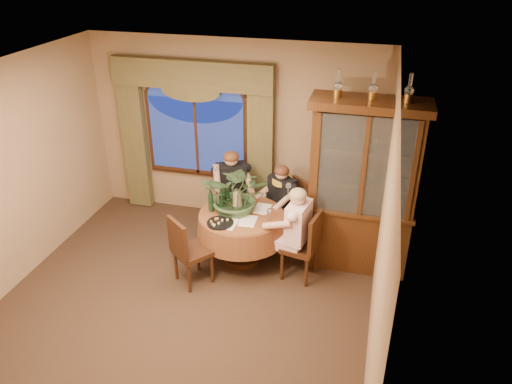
% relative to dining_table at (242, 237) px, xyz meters
% --- Properties ---
extents(floor, '(5.00, 5.00, 0.00)m').
position_rel_dining_table_xyz_m(floor, '(-0.45, -1.25, -0.38)').
color(floor, black).
rests_on(floor, ground).
extents(wall_back, '(4.50, 0.00, 4.50)m').
position_rel_dining_table_xyz_m(wall_back, '(-0.45, 1.25, 1.02)').
color(wall_back, '#90704F').
rests_on(wall_back, ground).
extents(wall_right, '(0.00, 5.00, 5.00)m').
position_rel_dining_table_xyz_m(wall_right, '(1.80, -1.25, 1.02)').
color(wall_right, '#90704F').
rests_on(wall_right, ground).
extents(ceiling, '(5.00, 5.00, 0.00)m').
position_rel_dining_table_xyz_m(ceiling, '(-0.45, -1.25, 2.42)').
color(ceiling, white).
rests_on(ceiling, wall_back).
extents(window, '(1.62, 0.10, 1.32)m').
position_rel_dining_table_xyz_m(window, '(-1.05, 1.18, 0.92)').
color(window, navy).
rests_on(window, wall_back).
extents(arched_transom, '(1.60, 0.06, 0.44)m').
position_rel_dining_table_xyz_m(arched_transom, '(-1.05, 1.18, 1.71)').
color(arched_transom, navy).
rests_on(arched_transom, wall_back).
extents(drapery_left, '(0.38, 0.14, 2.32)m').
position_rel_dining_table_xyz_m(drapery_left, '(-2.08, 1.13, 0.80)').
color(drapery_left, '#4C4526').
rests_on(drapery_left, floor).
extents(drapery_right, '(0.38, 0.14, 2.32)m').
position_rel_dining_table_xyz_m(drapery_right, '(-0.02, 1.13, 0.80)').
color(drapery_right, '#4C4526').
rests_on(drapery_right, floor).
extents(swag_valance, '(2.45, 0.16, 0.42)m').
position_rel_dining_table_xyz_m(swag_valance, '(-1.05, 1.10, 1.90)').
color(swag_valance, '#4C4526').
rests_on(swag_valance, wall_back).
extents(dining_table, '(1.61, 1.61, 0.75)m').
position_rel_dining_table_xyz_m(dining_table, '(0.00, 0.00, 0.00)').
color(dining_table, maroon).
rests_on(dining_table, floor).
extents(china_cabinet, '(1.44, 0.57, 2.34)m').
position_rel_dining_table_xyz_m(china_cabinet, '(1.53, 0.32, 0.79)').
color(china_cabinet, '#341A0B').
rests_on(china_cabinet, floor).
extents(oil_lamp_left, '(0.11, 0.11, 0.34)m').
position_rel_dining_table_xyz_m(oil_lamp_left, '(1.12, 0.32, 2.13)').
color(oil_lamp_left, '#A5722D').
rests_on(oil_lamp_left, china_cabinet).
extents(oil_lamp_center, '(0.11, 0.11, 0.34)m').
position_rel_dining_table_xyz_m(oil_lamp_center, '(1.53, 0.32, 2.13)').
color(oil_lamp_center, '#A5722D').
rests_on(oil_lamp_center, china_cabinet).
extents(oil_lamp_right, '(0.11, 0.11, 0.34)m').
position_rel_dining_table_xyz_m(oil_lamp_right, '(1.93, 0.32, 2.13)').
color(oil_lamp_right, '#A5722D').
rests_on(oil_lamp_right, china_cabinet).
extents(chair_right, '(0.49, 0.49, 0.96)m').
position_rel_dining_table_xyz_m(chair_right, '(0.83, -0.16, 0.10)').
color(chair_right, black).
rests_on(chair_right, floor).
extents(chair_back_right, '(0.59, 0.59, 0.96)m').
position_rel_dining_table_xyz_m(chair_back_right, '(0.55, 0.61, 0.10)').
color(chair_back_right, black).
rests_on(chair_back_right, floor).
extents(chair_back, '(0.56, 0.56, 0.96)m').
position_rel_dining_table_xyz_m(chair_back, '(-0.38, 0.77, 0.10)').
color(chair_back, black).
rests_on(chair_back, floor).
extents(chair_front_left, '(0.59, 0.59, 0.96)m').
position_rel_dining_table_xyz_m(chair_front_left, '(-0.48, -0.60, 0.10)').
color(chair_front_left, black).
rests_on(chair_front_left, floor).
extents(person_pink, '(0.51, 0.54, 1.30)m').
position_rel_dining_table_xyz_m(person_pink, '(0.79, -0.15, 0.27)').
color(person_pink, silver).
rests_on(person_pink, floor).
extents(person_back, '(0.62, 0.61, 1.33)m').
position_rel_dining_table_xyz_m(person_back, '(-0.36, 0.71, 0.29)').
color(person_back, black).
rests_on(person_back, floor).
extents(person_scarf, '(0.59, 0.58, 1.23)m').
position_rel_dining_table_xyz_m(person_scarf, '(0.42, 0.63, 0.24)').
color(person_scarf, black).
rests_on(person_scarf, floor).
extents(stoneware_vase, '(0.13, 0.13, 0.25)m').
position_rel_dining_table_xyz_m(stoneware_vase, '(-0.09, 0.10, 0.50)').
color(stoneware_vase, '#9C8A60').
rests_on(stoneware_vase, dining_table).
extents(centerpiece_plant, '(0.89, 0.99, 0.77)m').
position_rel_dining_table_xyz_m(centerpiece_plant, '(-0.08, 0.10, 0.96)').
color(centerpiece_plant, '#35502F').
rests_on(centerpiece_plant, dining_table).
extents(olive_bowl, '(0.14, 0.14, 0.04)m').
position_rel_dining_table_xyz_m(olive_bowl, '(0.02, -0.05, 0.40)').
color(olive_bowl, '#546031').
rests_on(olive_bowl, dining_table).
extents(cheese_platter, '(0.35, 0.35, 0.02)m').
position_rel_dining_table_xyz_m(cheese_platter, '(-0.19, -0.32, 0.39)').
color(cheese_platter, black).
rests_on(cheese_platter, dining_table).
extents(wine_bottle_0, '(0.07, 0.07, 0.33)m').
position_rel_dining_table_xyz_m(wine_bottle_0, '(-0.41, -0.04, 0.54)').
color(wine_bottle_0, black).
rests_on(wine_bottle_0, dining_table).
extents(wine_bottle_1, '(0.07, 0.07, 0.33)m').
position_rel_dining_table_xyz_m(wine_bottle_1, '(-0.25, 0.18, 0.54)').
color(wine_bottle_1, black).
rests_on(wine_bottle_1, dining_table).
extents(wine_bottle_2, '(0.07, 0.07, 0.33)m').
position_rel_dining_table_xyz_m(wine_bottle_2, '(-0.33, 0.10, 0.54)').
color(wine_bottle_2, tan).
rests_on(wine_bottle_2, dining_table).
extents(wine_bottle_3, '(0.07, 0.07, 0.33)m').
position_rel_dining_table_xyz_m(wine_bottle_3, '(-0.29, 0.01, 0.54)').
color(wine_bottle_3, black).
rests_on(wine_bottle_3, dining_table).
extents(tasting_paper_0, '(0.23, 0.31, 0.00)m').
position_rel_dining_table_xyz_m(tasting_paper_0, '(0.14, -0.17, 0.38)').
color(tasting_paper_0, white).
rests_on(tasting_paper_0, dining_table).
extents(tasting_paper_1, '(0.23, 0.31, 0.00)m').
position_rel_dining_table_xyz_m(tasting_paper_1, '(0.23, 0.19, 0.38)').
color(tasting_paper_1, white).
rests_on(tasting_paper_1, dining_table).
extents(tasting_paper_2, '(0.23, 0.32, 0.00)m').
position_rel_dining_table_xyz_m(tasting_paper_2, '(-0.09, -0.30, 0.38)').
color(tasting_paper_2, white).
rests_on(tasting_paper_2, dining_table).
extents(wine_glass_person_pink, '(0.07, 0.07, 0.18)m').
position_rel_dining_table_xyz_m(wine_glass_person_pink, '(0.40, -0.08, 0.46)').
color(wine_glass_person_pink, silver).
rests_on(wine_glass_person_pink, dining_table).
extents(wine_glass_person_back, '(0.07, 0.07, 0.18)m').
position_rel_dining_table_xyz_m(wine_glass_person_back, '(-0.18, 0.36, 0.46)').
color(wine_glass_person_back, silver).
rests_on(wine_glass_person_back, dining_table).
extents(wine_glass_person_scarf, '(0.07, 0.07, 0.18)m').
position_rel_dining_table_xyz_m(wine_glass_person_scarf, '(0.23, 0.33, 0.46)').
color(wine_glass_person_scarf, silver).
rests_on(wine_glass_person_scarf, dining_table).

